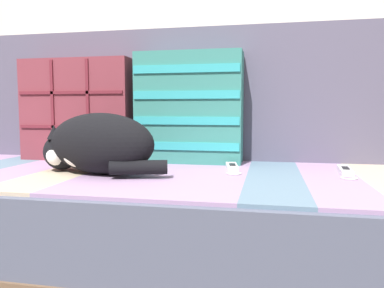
% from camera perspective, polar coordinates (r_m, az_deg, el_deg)
% --- Properties ---
extents(couch, '(1.81, 0.88, 0.42)m').
position_cam_1_polar(couch, '(1.34, -6.75, -12.90)').
color(couch, brown).
rests_on(couch, ground_plane).
extents(sofa_backrest, '(1.78, 0.14, 0.54)m').
position_cam_1_polar(sofa_backrest, '(1.63, -2.84, 7.45)').
color(sofa_backrest, '#514C60').
rests_on(sofa_backrest, couch).
extents(throw_pillow_quilted, '(0.47, 0.14, 0.41)m').
position_cam_1_polar(throw_pillow_quilted, '(1.63, -16.93, 5.01)').
color(throw_pillow_quilted, brown).
rests_on(throw_pillow_quilted, couch).
extents(throw_pillow_striped, '(0.41, 0.14, 0.43)m').
position_cam_1_polar(throw_pillow_striped, '(1.47, -0.45, 5.53)').
color(throw_pillow_striped, '#337A70').
rests_on(throw_pillow_striped, couch).
extents(sleeping_cat, '(0.46, 0.27, 0.20)m').
position_cam_1_polar(sleeping_cat, '(1.25, -14.53, -0.16)').
color(sleeping_cat, black).
rests_on(sleeping_cat, couch).
extents(game_remote_near, '(0.06, 0.21, 0.02)m').
position_cam_1_polar(game_remote_near, '(1.31, 22.32, -3.83)').
color(game_remote_near, white).
rests_on(game_remote_near, couch).
extents(game_remote_far, '(0.07, 0.19, 0.02)m').
position_cam_1_polar(game_remote_far, '(1.29, 6.15, -3.59)').
color(game_remote_far, white).
rests_on(game_remote_far, couch).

